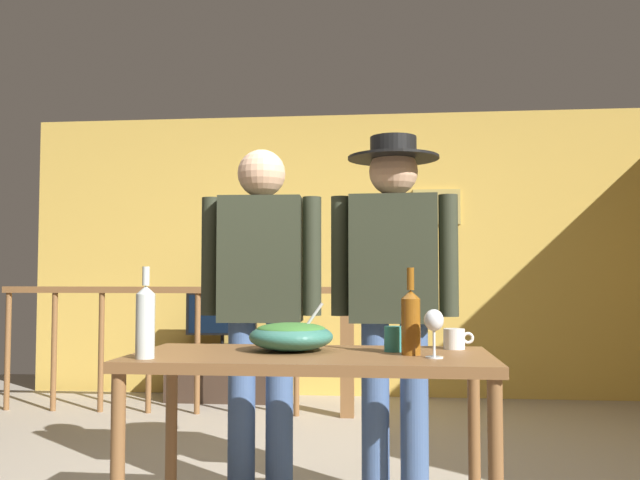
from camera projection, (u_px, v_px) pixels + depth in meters
back_wall at (356, 254)px, 6.15m from camera, size 5.94×0.10×2.51m
framed_picture at (437, 207)px, 6.04m from camera, size 0.41×0.03×0.31m
stair_railing at (224, 334)px, 5.27m from camera, size 2.79×0.10×1.03m
tv_console at (222, 373)px, 5.86m from camera, size 0.90×0.40×0.45m
flat_screen_tv at (222, 315)px, 5.86m from camera, size 0.61×0.12×0.46m
serving_table at (311, 376)px, 2.59m from camera, size 1.35×0.66×0.76m
salad_bowl at (291, 335)px, 2.68m from camera, size 0.33×0.33×0.19m
wine_glass at (434, 323)px, 2.45m from camera, size 0.07×0.07×0.17m
wine_bottle_amber at (411, 320)px, 2.55m from camera, size 0.07×0.07×0.32m
wine_bottle_clear at (145, 320)px, 2.44m from camera, size 0.07×0.07×0.33m
mug_white at (455, 339)px, 2.75m from camera, size 0.12×0.09×0.08m
mug_teal at (394, 339)px, 2.66m from camera, size 0.11×0.07×0.10m
person_standing_left at (261, 291)px, 3.27m from camera, size 0.58×0.24×1.67m
person_standing_right at (394, 281)px, 3.21m from camera, size 0.60×0.43×1.72m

